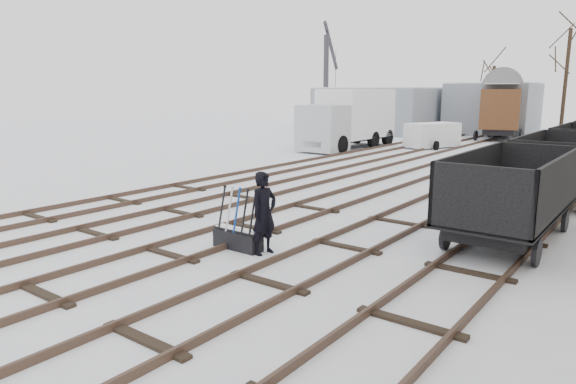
# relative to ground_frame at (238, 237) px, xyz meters

# --- Properties ---
(ground) EXTENTS (120.00, 120.00, 0.00)m
(ground) POSITION_rel_ground_frame_xyz_m (-0.93, -1.37, -0.28)
(ground) COLOR white
(ground) RESTS_ON ground
(tracks) EXTENTS (13.90, 52.00, 0.16)m
(tracks) POSITION_rel_ground_frame_xyz_m (-0.93, 12.31, -0.21)
(tracks) COLOR black
(tracks) RESTS_ON ground
(shed_left) EXTENTS (10.00, 8.00, 4.10)m
(shed_left) POSITION_rel_ground_frame_xyz_m (-13.93, 34.63, 1.76)
(shed_left) COLOR gray
(shed_left) RESTS_ON ground
(shed_right) EXTENTS (7.00, 6.00, 4.50)m
(shed_right) POSITION_rel_ground_frame_xyz_m (-4.93, 38.63, 1.96)
(shed_right) COLOR gray
(shed_right) RESTS_ON ground
(ground_frame) EXTENTS (1.30, 0.43, 1.49)m
(ground_frame) POSITION_rel_ground_frame_xyz_m (0.00, 0.00, 0.00)
(ground_frame) COLOR black
(ground_frame) RESTS_ON ground
(worker) EXTENTS (0.56, 0.77, 1.96)m
(worker) POSITION_rel_ground_frame_xyz_m (0.75, 0.10, 0.70)
(worker) COLOR black
(worker) RESTS_ON ground
(freight_wagon_a) EXTENTS (2.21, 5.53, 2.26)m
(freight_wagon_a) POSITION_rel_ground_frame_xyz_m (5.07, 4.74, 0.58)
(freight_wagon_a) COLOR black
(freight_wagon_a) RESTS_ON ground
(freight_wagon_b) EXTENTS (2.21, 5.53, 2.26)m
(freight_wagon_b) POSITION_rel_ground_frame_xyz_m (5.07, 11.14, 0.58)
(freight_wagon_b) COLOR black
(freight_wagon_b) RESTS_ON ground
(box_van_wagon) EXTENTS (4.14, 6.16, 4.31)m
(box_van_wagon) POSITION_rel_ground_frame_xyz_m (-2.82, 33.38, 2.23)
(box_van_wagon) COLOR black
(box_van_wagon) RESTS_ON ground
(lorry) EXTENTS (2.92, 8.60, 3.88)m
(lorry) POSITION_rel_ground_frame_xyz_m (-9.17, 20.92, 1.71)
(lorry) COLOR black
(lorry) RESTS_ON ground
(panel_van) EXTENTS (2.92, 4.13, 1.67)m
(panel_van) POSITION_rel_ground_frame_xyz_m (-4.81, 24.59, 0.59)
(panel_van) COLOR white
(panel_van) RESTS_ON ground
(crane) EXTENTS (2.52, 5.90, 9.89)m
(crane) POSITION_rel_ground_frame_xyz_m (-17.93, 31.92, 2.32)
(crane) COLOR #303035
(crane) RESTS_ON ground
(tree_far_left) EXTENTS (0.30, 0.30, 5.95)m
(tree_far_left) POSITION_rel_ground_frame_xyz_m (-5.19, 39.27, 2.69)
(tree_far_left) COLOR black
(tree_far_left) RESTS_ON ground
(tree_far_right) EXTENTS (0.30, 0.30, 8.70)m
(tree_far_right) POSITION_rel_ground_frame_xyz_m (0.62, 38.86, 4.06)
(tree_far_right) COLOR black
(tree_far_right) RESTS_ON ground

